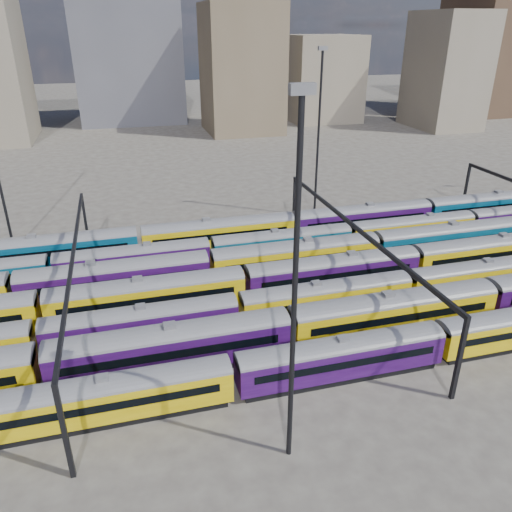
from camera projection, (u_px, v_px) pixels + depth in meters
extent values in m
plane|color=#413C37|center=(268.00, 299.00, 56.73)|extent=(500.00, 500.00, 0.00)
cube|color=black|center=(116.00, 415.00, 39.38)|extent=(17.63, 2.29, 0.65)
cube|color=#AE8F06|center=(113.00, 398.00, 38.68)|extent=(18.56, 2.69, 2.69)
cylinder|color=#4C4C51|center=(111.00, 384.00, 38.11)|extent=(18.56, 2.69, 2.69)
cube|color=black|center=(113.00, 407.00, 37.34)|extent=(16.33, 0.06, 0.70)
cube|color=black|center=(113.00, 384.00, 39.73)|extent=(16.33, 0.06, 0.70)
cube|color=slate|center=(110.00, 377.00, 37.81)|extent=(0.93, 0.84, 0.32)
cube|color=black|center=(340.00, 374.00, 43.98)|extent=(17.63, 2.29, 0.65)
cube|color=#23073A|center=(341.00, 358.00, 43.27)|extent=(18.56, 2.69, 2.69)
cylinder|color=#4C4C51|center=(342.00, 346.00, 42.71)|extent=(18.56, 2.69, 2.69)
cube|color=black|center=(348.00, 365.00, 41.94)|extent=(16.33, 0.06, 0.70)
cube|color=black|center=(335.00, 346.00, 44.33)|extent=(16.33, 0.06, 0.70)
cube|color=slate|center=(343.00, 339.00, 42.40)|extent=(0.93, 0.84, 0.32)
cube|color=black|center=(174.00, 366.00, 44.97)|extent=(20.19, 2.62, 0.74)
cube|color=#23073A|center=(172.00, 348.00, 44.16)|extent=(21.26, 3.08, 3.08)
cylinder|color=#4C4C51|center=(171.00, 333.00, 43.51)|extent=(21.26, 3.08, 3.08)
cube|color=black|center=(174.00, 355.00, 42.64)|extent=(18.71, 0.06, 0.80)
cube|color=black|center=(170.00, 335.00, 45.37)|extent=(18.71, 0.06, 0.80)
cube|color=slate|center=(170.00, 325.00, 43.17)|extent=(1.06, 0.96, 0.37)
cube|color=black|center=(391.00, 330.00, 50.21)|extent=(20.19, 2.62, 0.74)
cube|color=#AE8F06|center=(393.00, 314.00, 49.41)|extent=(21.26, 3.08, 3.08)
cylinder|color=#4C4C51|center=(395.00, 300.00, 48.76)|extent=(21.26, 3.08, 3.08)
cube|color=black|center=(402.00, 319.00, 47.89)|extent=(18.71, 0.06, 0.80)
cube|color=black|center=(386.00, 303.00, 50.62)|extent=(18.71, 0.06, 0.80)
cube|color=slate|center=(396.00, 293.00, 48.41)|extent=(1.06, 0.96, 0.37)
cube|color=black|center=(144.00, 339.00, 48.81)|extent=(17.56, 2.28, 0.65)
cube|color=#23073A|center=(142.00, 325.00, 48.11)|extent=(18.49, 2.68, 2.68)
cylinder|color=#4C4C51|center=(141.00, 313.00, 47.55)|extent=(18.49, 2.68, 2.68)
cube|color=black|center=(143.00, 330.00, 46.79)|extent=(16.27, 0.06, 0.69)
cube|color=black|center=(141.00, 315.00, 49.17)|extent=(16.27, 0.06, 0.69)
cube|color=slate|center=(140.00, 307.00, 47.25)|extent=(0.92, 0.83, 0.32)
cube|color=black|center=(325.00, 312.00, 53.39)|extent=(17.56, 2.28, 0.65)
cube|color=#AE8F06|center=(326.00, 299.00, 52.69)|extent=(18.49, 2.68, 2.68)
cylinder|color=#4C4C51|center=(327.00, 288.00, 52.13)|extent=(18.49, 2.68, 2.68)
cube|color=black|center=(331.00, 303.00, 51.37)|extent=(16.27, 0.06, 0.69)
cube|color=black|center=(321.00, 290.00, 53.75)|extent=(16.27, 0.06, 0.69)
cube|color=slate|center=(327.00, 282.00, 51.83)|extent=(0.92, 0.83, 0.32)
cube|color=black|center=(478.00, 290.00, 57.97)|extent=(17.56, 2.28, 0.65)
cube|color=#AE8F06|center=(481.00, 277.00, 57.27)|extent=(18.49, 2.68, 2.68)
cylinder|color=#4C4C51|center=(483.00, 267.00, 56.71)|extent=(18.49, 2.68, 2.68)
cube|color=black|center=(489.00, 280.00, 55.95)|extent=(16.27, 0.06, 0.69)
cube|color=black|center=(473.00, 269.00, 58.33)|extent=(16.27, 0.06, 0.69)
cube|color=slate|center=(484.00, 261.00, 56.41)|extent=(0.92, 0.83, 0.32)
cube|color=black|center=(149.00, 312.00, 53.39)|extent=(19.45, 2.52, 0.72)
cube|color=#AE8F06|center=(148.00, 297.00, 52.61)|extent=(20.47, 2.97, 2.97)
cylinder|color=#4C4C51|center=(147.00, 285.00, 51.99)|extent=(20.47, 2.97, 2.97)
cube|color=black|center=(149.00, 301.00, 51.15)|extent=(18.02, 0.06, 0.77)
cube|color=black|center=(147.00, 288.00, 53.78)|extent=(18.02, 0.06, 0.77)
cube|color=slate|center=(146.00, 278.00, 51.65)|extent=(1.02, 0.92, 0.36)
cube|color=black|center=(332.00, 287.00, 58.45)|extent=(19.45, 2.52, 0.72)
cube|color=#23073A|center=(333.00, 273.00, 57.67)|extent=(20.47, 2.97, 2.97)
cylinder|color=#4C4C51|center=(334.00, 262.00, 57.04)|extent=(20.47, 2.97, 2.97)
cube|color=black|center=(338.00, 276.00, 56.20)|extent=(18.02, 0.06, 0.77)
cube|color=black|center=(328.00, 265.00, 58.84)|extent=(18.02, 0.06, 0.77)
cube|color=slate|center=(334.00, 255.00, 56.71)|extent=(1.02, 0.92, 0.36)
cube|color=black|center=(485.00, 266.00, 63.50)|extent=(19.45, 2.52, 0.72)
cube|color=#AE8F06|center=(488.00, 253.00, 62.73)|extent=(20.47, 2.97, 2.97)
cylinder|color=#4C4C51|center=(490.00, 242.00, 62.10)|extent=(20.47, 2.97, 2.97)
cube|color=black|center=(497.00, 255.00, 61.26)|extent=(18.02, 0.06, 0.77)
cube|color=black|center=(481.00, 246.00, 63.89)|extent=(18.02, 0.06, 0.77)
cube|color=slate|center=(491.00, 237.00, 61.77)|extent=(1.02, 0.92, 0.36)
cube|color=black|center=(118.00, 294.00, 56.99)|extent=(19.86, 2.58, 0.73)
cube|color=#23073A|center=(116.00, 279.00, 56.20)|extent=(20.90, 3.03, 3.03)
cylinder|color=#4C4C51|center=(114.00, 267.00, 55.56)|extent=(20.90, 3.03, 3.03)
cube|color=black|center=(116.00, 283.00, 54.71)|extent=(18.39, 0.06, 0.78)
cube|color=black|center=(115.00, 270.00, 57.39)|extent=(18.39, 0.06, 0.78)
cube|color=slate|center=(113.00, 261.00, 55.22)|extent=(1.05, 0.94, 0.37)
cube|color=black|center=(295.00, 271.00, 62.15)|extent=(19.86, 2.58, 0.73)
cube|color=#AE8F06|center=(296.00, 258.00, 61.36)|extent=(20.90, 3.03, 3.03)
cylinder|color=#4C4C51|center=(296.00, 247.00, 60.72)|extent=(20.90, 3.03, 3.03)
cube|color=black|center=(300.00, 260.00, 59.87)|extent=(18.39, 0.06, 0.78)
cube|color=black|center=(292.00, 250.00, 62.55)|extent=(18.39, 0.06, 0.78)
cube|color=slate|center=(297.00, 241.00, 60.38)|extent=(1.05, 0.94, 0.37)
cube|color=black|center=(446.00, 253.00, 67.31)|extent=(19.86, 2.58, 0.73)
cube|color=#05324C|center=(448.00, 240.00, 66.52)|extent=(20.90, 3.03, 3.03)
cylinder|color=#4C4C51|center=(450.00, 229.00, 65.88)|extent=(20.90, 3.03, 3.03)
cube|color=black|center=(455.00, 242.00, 65.03)|extent=(18.39, 0.06, 0.78)
cube|color=black|center=(442.00, 233.00, 67.71)|extent=(18.39, 0.06, 0.78)
cube|color=slate|center=(451.00, 224.00, 65.55)|extent=(1.05, 0.94, 0.37)
cube|color=black|center=(135.00, 273.00, 61.91)|extent=(17.62, 2.29, 0.65)
cube|color=#23073A|center=(134.00, 261.00, 61.21)|extent=(18.55, 2.69, 2.69)
cylinder|color=#4C4C51|center=(133.00, 251.00, 60.65)|extent=(18.55, 2.69, 2.69)
cube|color=black|center=(134.00, 263.00, 59.88)|extent=(16.32, 0.06, 0.70)
cube|color=black|center=(133.00, 254.00, 62.27)|extent=(16.32, 0.06, 0.70)
cube|color=slate|center=(132.00, 245.00, 60.34)|extent=(0.93, 0.83, 0.32)
cube|color=black|center=(282.00, 256.00, 66.51)|extent=(17.62, 2.29, 0.65)
cube|color=#05324C|center=(282.00, 244.00, 65.81)|extent=(18.55, 2.69, 2.69)
cylinder|color=#4C4C51|center=(282.00, 235.00, 65.24)|extent=(18.55, 2.69, 2.69)
cube|color=black|center=(285.00, 246.00, 64.48)|extent=(16.32, 0.06, 0.70)
cube|color=black|center=(279.00, 238.00, 66.86)|extent=(16.32, 0.06, 0.70)
cube|color=slate|center=(282.00, 230.00, 64.94)|extent=(0.93, 0.83, 0.32)
cube|color=black|center=(409.00, 241.00, 71.10)|extent=(17.62, 2.29, 0.65)
cube|color=#AE8F06|center=(411.00, 230.00, 70.40)|extent=(18.55, 2.69, 2.69)
cylinder|color=#4C4C51|center=(412.00, 221.00, 69.84)|extent=(18.55, 2.69, 2.69)
cube|color=black|center=(416.00, 231.00, 69.07)|extent=(16.32, 0.06, 0.70)
cube|color=black|center=(406.00, 224.00, 71.46)|extent=(16.32, 0.06, 0.70)
cube|color=slate|center=(413.00, 216.00, 69.53)|extent=(0.93, 0.83, 0.32)
cube|color=black|center=(56.00, 265.00, 63.94)|extent=(19.82, 2.57, 0.73)
cube|color=#05324C|center=(53.00, 251.00, 63.15)|extent=(20.86, 3.02, 3.02)
cylinder|color=#4C4C51|center=(51.00, 240.00, 62.52)|extent=(20.86, 3.02, 3.02)
cube|color=black|center=(52.00, 254.00, 61.66)|extent=(18.36, 0.06, 0.78)
cube|color=black|center=(54.00, 244.00, 64.34)|extent=(18.36, 0.06, 0.78)
cube|color=slate|center=(50.00, 234.00, 62.18)|extent=(1.04, 0.94, 0.37)
cube|color=black|center=(220.00, 247.00, 69.09)|extent=(19.82, 2.57, 0.73)
cube|color=#AE8F06|center=(220.00, 234.00, 68.30)|extent=(20.86, 3.02, 3.02)
cylinder|color=#4C4C51|center=(219.00, 224.00, 67.67)|extent=(20.86, 3.02, 3.02)
cube|color=black|center=(222.00, 236.00, 66.81)|extent=(18.36, 0.06, 0.78)
cube|color=black|center=(217.00, 228.00, 69.49)|extent=(18.36, 0.06, 0.78)
cube|color=slate|center=(219.00, 218.00, 67.33)|extent=(1.04, 0.94, 0.37)
cube|color=black|center=(361.00, 231.00, 74.24)|extent=(19.82, 2.57, 0.73)
cube|color=#23073A|center=(362.00, 220.00, 73.45)|extent=(20.86, 3.02, 3.02)
cylinder|color=#4C4C51|center=(363.00, 210.00, 72.82)|extent=(20.86, 3.02, 3.02)
cube|color=black|center=(367.00, 221.00, 71.96)|extent=(18.36, 0.06, 0.78)
cube|color=black|center=(358.00, 214.00, 74.64)|extent=(18.36, 0.06, 0.78)
cube|color=slate|center=(364.00, 205.00, 72.48)|extent=(1.04, 0.94, 0.37)
cube|color=black|center=(484.00, 218.00, 79.39)|extent=(19.82, 2.57, 0.73)
cube|color=#05324C|center=(486.00, 207.00, 78.60)|extent=(20.86, 3.02, 3.02)
cylinder|color=#4C4C51|center=(488.00, 198.00, 77.97)|extent=(20.86, 3.02, 3.02)
cube|color=black|center=(494.00, 208.00, 77.11)|extent=(18.36, 0.06, 0.78)
cube|color=black|center=(480.00, 202.00, 79.79)|extent=(18.36, 0.06, 0.78)
cube|color=slate|center=(489.00, 193.00, 77.63)|extent=(1.04, 0.94, 0.37)
cube|color=black|center=(64.00, 432.00, 32.75)|extent=(0.35, 0.35, 8.00)
cube|color=black|center=(86.00, 222.00, 67.74)|extent=(0.35, 0.35, 8.00)
cube|color=black|center=(73.00, 256.00, 48.64)|extent=(0.30, 40.00, 0.45)
cube|color=black|center=(459.00, 359.00, 39.95)|extent=(0.35, 0.35, 8.00)
cube|color=black|center=(294.00, 203.00, 74.94)|extent=(0.35, 0.35, 8.00)
cube|color=black|center=(354.00, 226.00, 55.84)|extent=(0.30, 40.00, 0.45)
cube|color=black|center=(466.00, 187.00, 82.14)|extent=(0.35, 0.35, 8.00)
cylinder|color=black|center=(294.00, 304.00, 31.02)|extent=(0.36, 0.36, 25.00)
cube|color=slate|center=(302.00, 89.00, 25.63)|extent=(1.40, 0.50, 0.60)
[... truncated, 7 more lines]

